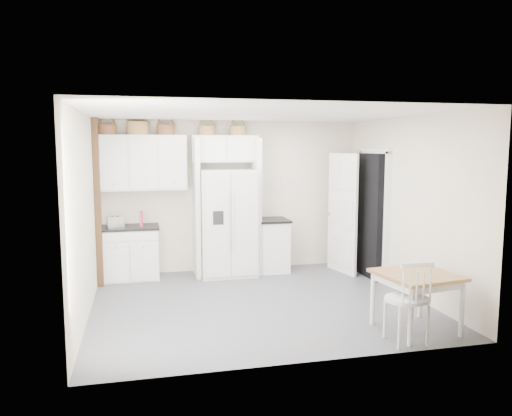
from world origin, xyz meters
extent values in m
plane|color=#424450|center=(0.00, 0.00, 0.00)|extent=(4.50, 4.50, 0.00)
plane|color=white|center=(0.00, 0.00, 2.60)|extent=(4.50, 4.50, 0.00)
plane|color=beige|center=(0.00, 2.00, 1.30)|extent=(4.50, 0.00, 4.50)
plane|color=beige|center=(-2.25, 0.00, 1.30)|extent=(0.00, 4.00, 4.00)
plane|color=beige|center=(2.25, 0.00, 1.30)|extent=(0.00, 4.00, 4.00)
cube|color=silver|center=(-0.15, 1.63, 0.89)|extent=(0.92, 0.74, 1.78)
cube|color=white|center=(-1.75, 1.70, 0.42)|extent=(0.90, 0.57, 0.84)
cube|color=white|center=(0.65, 1.70, 0.44)|extent=(0.50, 0.60, 0.88)
cube|color=brown|center=(1.57, -1.45, 0.35)|extent=(0.94, 0.94, 0.69)
cube|color=white|center=(1.27, -1.75, 0.50)|extent=(0.49, 0.44, 0.99)
cube|color=black|center=(-1.75, 1.70, 0.86)|extent=(0.94, 0.61, 0.04)
cube|color=black|center=(0.65, 1.70, 0.90)|extent=(0.54, 0.64, 0.04)
cube|color=silver|center=(-1.96, 1.64, 0.96)|extent=(0.29, 0.21, 0.18)
cube|color=#AD1F30|center=(-1.56, 1.62, 1.00)|extent=(0.05, 0.17, 0.25)
cube|color=beige|center=(-1.56, 1.62, 0.99)|extent=(0.04, 0.16, 0.24)
cylinder|color=brown|center=(-2.04, 1.83, 2.43)|extent=(0.28, 0.28, 0.16)
cylinder|color=olive|center=(-1.57, 1.83, 2.46)|extent=(0.36, 0.36, 0.21)
cylinder|color=brown|center=(-1.13, 1.83, 2.43)|extent=(0.29, 0.29, 0.17)
cylinder|color=olive|center=(-0.45, 1.83, 2.43)|extent=(0.27, 0.27, 0.15)
cylinder|color=olive|center=(0.08, 1.83, 2.43)|extent=(0.28, 0.28, 0.16)
cube|color=white|center=(-1.50, 1.83, 1.90)|extent=(1.40, 0.34, 0.90)
cube|color=white|center=(-0.15, 1.83, 2.12)|extent=(1.12, 0.34, 0.45)
cube|color=white|center=(-0.66, 1.70, 1.15)|extent=(0.08, 0.60, 2.30)
cube|color=white|center=(0.36, 1.70, 1.15)|extent=(0.08, 0.60, 2.30)
cube|color=#462917|center=(-2.20, 1.35, 1.30)|extent=(0.09, 0.09, 2.60)
cube|color=black|center=(2.16, 1.00, 1.02)|extent=(0.18, 0.85, 2.05)
cube|color=white|center=(1.80, 1.33, 1.02)|extent=(0.21, 0.79, 2.05)
camera|label=1|loc=(-1.56, -6.56, 2.17)|focal=35.00mm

